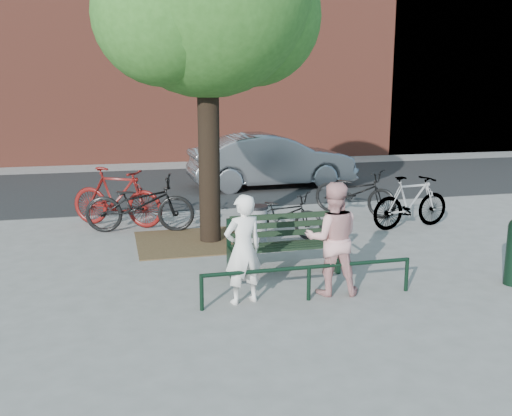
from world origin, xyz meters
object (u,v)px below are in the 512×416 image
object	(u,v)px
bicycle_c	(282,214)
litter_bin	(257,227)
parked_car	(272,161)
person_left	(243,249)
person_right	(332,239)
park_bench	(282,243)

from	to	relation	value
bicycle_c	litter_bin	bearing A→B (deg)	176.97
bicycle_c	parked_car	size ratio (longest dim) A/B	0.36
person_left	person_right	size ratio (longest dim) A/B	0.93
person_right	parked_car	bearing A→B (deg)	-87.82
park_bench	person_left	distance (m)	1.47
park_bench	person_left	bearing A→B (deg)	-128.56
person_left	bicycle_c	distance (m)	3.61
park_bench	parked_car	xyz separation A→B (m)	(1.95, 7.53, 0.31)
person_left	litter_bin	size ratio (longest dim) A/B	1.91
person_right	parked_car	distance (m)	8.76
park_bench	bicycle_c	world-z (taller)	park_bench
person_right	litter_bin	bearing A→B (deg)	-67.64
person_right	bicycle_c	distance (m)	3.24
person_left	person_right	bearing A→B (deg)	167.52
litter_bin	parked_car	size ratio (longest dim) A/B	0.17
parked_car	person_left	bearing A→B (deg)	160.01
bicycle_c	person_right	bearing A→B (deg)	-142.20
park_bench	person_left	world-z (taller)	person_left
person_right	bicycle_c	xyz separation A→B (m)	(0.22, 3.21, -0.36)
person_left	park_bench	bearing A→B (deg)	-142.76
litter_bin	bicycle_c	size ratio (longest dim) A/B	0.46
park_bench	bicycle_c	size ratio (longest dim) A/B	1.00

